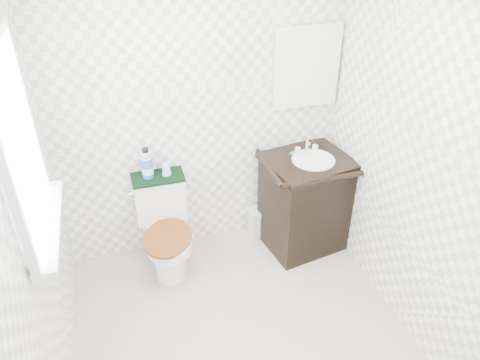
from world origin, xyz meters
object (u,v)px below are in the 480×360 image
vanity (305,201)px  cup (166,169)px  mouthwash_bottle (147,164)px  toilet (165,231)px  trash_bin (259,222)px

vanity → cup: bearing=169.7°
mouthwash_bottle → cup: size_ratio=2.76×
cup → toilet: bearing=-119.1°
mouthwash_bottle → cup: mouthwash_bottle is taller
vanity → mouthwash_bottle: mouthwash_bottle is taller
toilet → mouthwash_bottle: bearing=116.5°
vanity → mouthwash_bottle: (-1.20, 0.20, 0.43)m
mouthwash_bottle → vanity: bearing=-9.5°
toilet → cup: cup is taller
vanity → mouthwash_bottle: bearing=170.5°
vanity → trash_bin: bearing=148.2°
vanity → mouthwash_bottle: size_ratio=3.80×
vanity → toilet: bearing=176.6°
cup → trash_bin: bearing=0.2°
trash_bin → toilet: bearing=-171.0°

